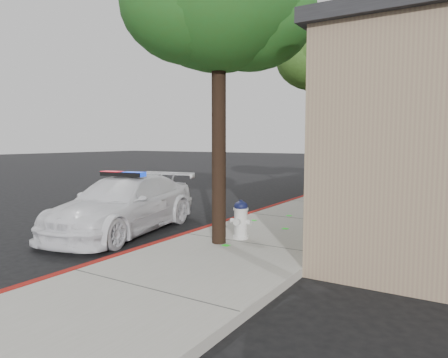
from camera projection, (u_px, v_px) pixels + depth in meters
ground at (183, 239)px, 9.15m from camera, size 120.00×120.00×0.00m
sidewalk at (300, 221)px, 10.84m from camera, size 3.20×60.00×0.15m
red_curb at (249, 215)px, 11.65m from camera, size 0.14×60.00×0.16m
police_car at (124, 204)px, 9.85m from camera, size 2.71×4.94×1.48m
fire_hydrant at (241, 219)px, 8.59m from camera, size 0.47×0.41×0.82m
street_tree_near at (219, 1)px, 7.81m from camera, size 3.48×3.51×6.34m
street_tree_mid at (328, 56)px, 14.87m from camera, size 3.57×3.68×6.81m
street_tree_far at (359, 105)px, 18.97m from camera, size 2.86×2.61×4.94m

